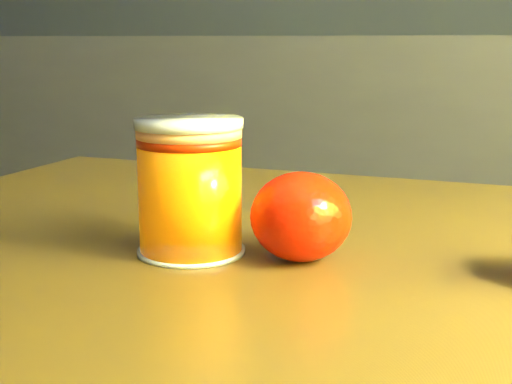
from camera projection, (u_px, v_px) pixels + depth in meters
The scene contains 3 objects.
kitchen_counter at pixel (223, 194), 2.07m from camera, with size 3.15×0.60×0.90m, color #4C4C51.
juice_glass at pixel (190, 188), 0.54m from camera, with size 0.08×0.08×0.10m.
orange_front at pixel (301, 217), 0.52m from camera, with size 0.07×0.07×0.07m, color #F31F04.
Camera 1 is at (1.02, -0.30, 0.89)m, focal length 50.00 mm.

